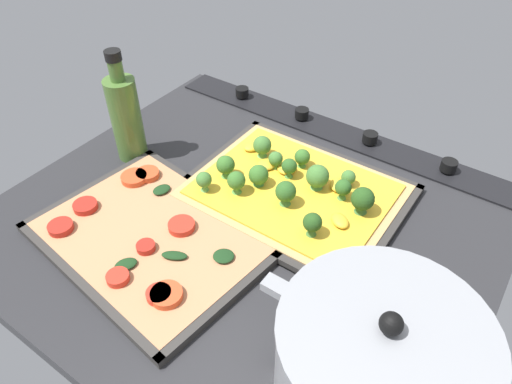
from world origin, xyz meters
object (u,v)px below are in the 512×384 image
(baking_tray_front, at_px, (293,195))
(cooking_pot, at_px, (378,363))
(broccoli_pizza, at_px, (292,187))
(veggie_pizza_back, at_px, (151,234))
(baking_tray_back, at_px, (154,237))
(oil_bottle, at_px, (126,116))

(baking_tray_front, distance_m, cooking_pot, 0.34)
(baking_tray_front, bearing_deg, broccoli_pizza, 13.49)
(cooking_pot, bearing_deg, broccoli_pizza, -43.27)
(veggie_pizza_back, bearing_deg, broccoli_pizza, -121.39)
(cooking_pot, bearing_deg, baking_tray_back, -4.79)
(broccoli_pizza, relative_size, cooking_pot, 1.11)
(broccoli_pizza, bearing_deg, baking_tray_back, 59.13)
(oil_bottle, bearing_deg, broccoli_pizza, -167.27)
(veggie_pizza_back, xyz_separation_m, cooking_pot, (-0.37, 0.03, 0.05))
(baking_tray_back, relative_size, cooking_pot, 1.27)
(cooking_pot, xyz_separation_m, oil_bottle, (0.55, -0.16, 0.02))
(baking_tray_front, relative_size, baking_tray_back, 0.94)
(baking_tray_front, height_order, veggie_pizza_back, veggie_pizza_back)
(baking_tray_back, distance_m, oil_bottle, 0.24)
(veggie_pizza_back, bearing_deg, baking_tray_back, -154.47)
(baking_tray_front, height_order, broccoli_pizza, broccoli_pizza)
(oil_bottle, bearing_deg, baking_tray_front, -167.26)
(veggie_pizza_back, xyz_separation_m, oil_bottle, (0.18, -0.13, 0.07))
(broccoli_pizza, height_order, oil_bottle, oil_bottle)
(veggie_pizza_back, bearing_deg, baking_tray_front, -121.77)
(broccoli_pizza, distance_m, oil_bottle, 0.31)
(baking_tray_back, distance_m, cooking_pot, 0.37)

